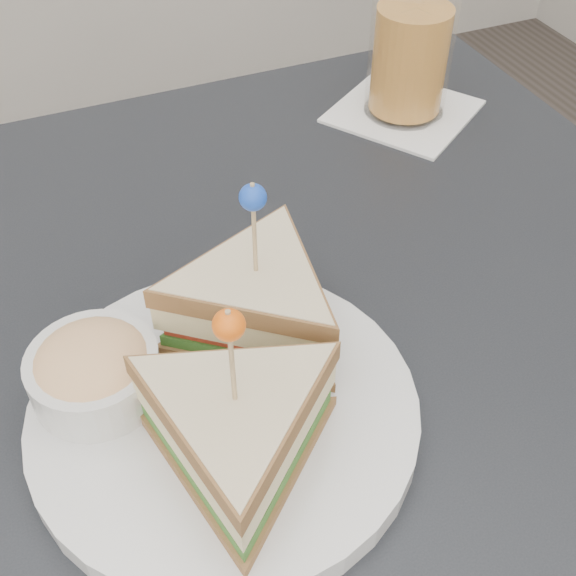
{
  "coord_description": "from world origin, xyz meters",
  "views": [
    {
      "loc": [
        -0.13,
        -0.32,
        1.15
      ],
      "look_at": [
        0.01,
        0.01,
        0.8
      ],
      "focal_mm": 45.0,
      "sensor_mm": 36.0,
      "label": 1
    }
  ],
  "objects": [
    {
      "name": "plate_meal",
      "position": [
        -0.05,
        -0.04,
        0.79
      ],
      "size": [
        0.3,
        0.3,
        0.15
      ],
      "rotation": [
        0.0,
        0.0,
        0.21
      ],
      "color": "silver",
      "rests_on": "table"
    },
    {
      "name": "table",
      "position": [
        0.0,
        0.0,
        0.67
      ],
      "size": [
        0.8,
        0.8,
        0.75
      ],
      "color": "black",
      "rests_on": "ground"
    },
    {
      "name": "drink_set",
      "position": [
        0.25,
        0.26,
        0.83
      ],
      "size": [
        0.18,
        0.18,
        0.17
      ],
      "rotation": [
        0.0,
        0.0,
        0.59
      ],
      "color": "white",
      "rests_on": "table"
    }
  ]
}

